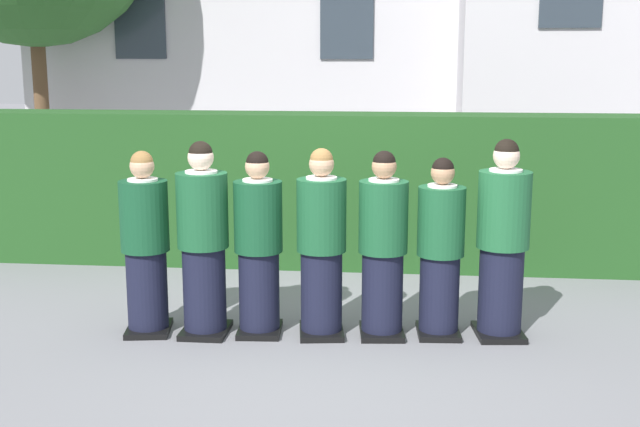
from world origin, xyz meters
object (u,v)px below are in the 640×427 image
at_px(student_front_row_2, 259,248).
at_px(student_front_row_6, 502,244).
at_px(student_front_row_0, 146,248).
at_px(student_front_row_1, 203,244).
at_px(student_front_row_4, 383,249).
at_px(student_front_row_3, 321,248).
at_px(student_front_row_5, 440,252).

distance_m(student_front_row_2, student_front_row_6, 2.05).
xyz_separation_m(student_front_row_0, student_front_row_6, (3.00, 0.21, 0.05)).
relative_size(student_front_row_1, student_front_row_2, 1.05).
bearing_deg(student_front_row_4, student_front_row_1, -175.51).
distance_m(student_front_row_0, student_front_row_6, 3.01).
relative_size(student_front_row_0, student_front_row_2, 1.00).
xyz_separation_m(student_front_row_2, student_front_row_6, (2.04, 0.14, 0.05)).
height_order(student_front_row_1, student_front_row_3, student_front_row_1).
bearing_deg(student_front_row_1, student_front_row_4, 4.49).
height_order(student_front_row_4, student_front_row_6, student_front_row_6).
bearing_deg(student_front_row_6, student_front_row_0, -175.94).
relative_size(student_front_row_0, student_front_row_3, 0.98).
bearing_deg(student_front_row_6, student_front_row_1, -175.38).
bearing_deg(student_front_row_0, student_front_row_4, 3.68).
bearing_deg(student_front_row_4, student_front_row_2, -177.01).
height_order(student_front_row_3, student_front_row_5, student_front_row_3).
distance_m(student_front_row_0, student_front_row_3, 1.49).
relative_size(student_front_row_2, student_front_row_4, 0.99).
relative_size(student_front_row_1, student_front_row_5, 1.09).
xyz_separation_m(student_front_row_0, student_front_row_5, (2.49, 0.18, -0.02)).
height_order(student_front_row_1, student_front_row_5, student_front_row_1).
distance_m(student_front_row_1, student_front_row_3, 1.00).
bearing_deg(student_front_row_2, student_front_row_5, 4.04).
relative_size(student_front_row_2, student_front_row_3, 0.98).
distance_m(student_front_row_1, student_front_row_6, 2.51).
height_order(student_front_row_2, student_front_row_5, student_front_row_2).
distance_m(student_front_row_3, student_front_row_4, 0.52).
relative_size(student_front_row_3, student_front_row_4, 1.01).
distance_m(student_front_row_2, student_front_row_5, 1.53).
height_order(student_front_row_0, student_front_row_3, student_front_row_3).
bearing_deg(student_front_row_1, student_front_row_0, -178.80).
xyz_separation_m(student_front_row_1, student_front_row_4, (1.51, 0.12, -0.04)).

